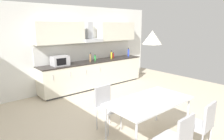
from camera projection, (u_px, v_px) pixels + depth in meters
The scene contains 16 objects.
ground_plane at pixel (117, 122), 4.29m from camera, with size 9.27×8.11×0.02m, color beige.
wall_back at pixel (57, 49), 6.06m from camera, with size 7.41×0.10×2.62m, color white.
kitchen_counter at pixel (94, 74), 6.67m from camera, with size 3.71×0.65×0.88m.
backsplash_tile at pixel (89, 52), 6.73m from camera, with size 3.69×0.02×0.54m, color silver.
upper_wall_cabinets at pixel (91, 32), 6.47m from camera, with size 3.69×0.40×0.64m.
microwave at pixel (60, 61), 5.79m from camera, with size 0.48×0.35×0.28m.
bottle_yellow at pixel (111, 55), 7.02m from camera, with size 0.06×0.06×0.28m.
bottle_red at pixel (113, 55), 7.14m from camera, with size 0.06×0.06×0.21m.
bottle_green at pixel (95, 58), 6.64m from camera, with size 0.06×0.06×0.20m.
bottle_blue at pixel (128, 53), 7.54m from camera, with size 0.07×0.07×0.32m.
bottle_brown at pixel (90, 58), 6.44m from camera, with size 0.07×0.07×0.29m.
dining_table at pixel (149, 103), 3.50m from camera, with size 1.52×0.83×0.75m.
chair_near_right at pixel (202, 122), 3.16m from camera, with size 0.43×0.43×0.87m.
chair_near_left at pixel (178, 137), 2.73m from camera, with size 0.41×0.41×0.87m.
chair_far_left at pixel (106, 103), 3.92m from camera, with size 0.41×0.41×0.87m.
pendant_lamp at pixel (152, 37), 3.25m from camera, with size 0.32×0.32×0.22m, color silver.
Camera 1 is at (-2.60, -2.96, 2.03)m, focal length 32.00 mm.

